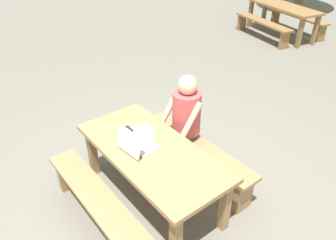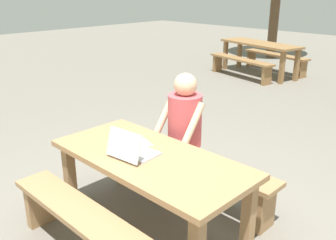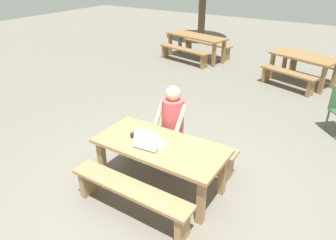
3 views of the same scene
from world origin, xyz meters
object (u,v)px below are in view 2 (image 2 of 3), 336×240
Objects in this scene: picnic_table_front at (150,167)px; small_pouch at (117,141)px; laptop at (132,150)px; picnic_table_mid at (260,48)px; person_seated at (183,125)px.

small_pouch is (-0.39, -0.04, 0.14)m from picnic_table_front.
laptop is 6.63m from picnic_table_mid.
small_pouch is at bearing -104.39° from person_seated.
picnic_table_front is 0.22m from laptop.
small_pouch is at bearing -173.91° from picnic_table_front.
person_seated reaches higher than laptop.
person_seated is at bearing 108.28° from picnic_table_front.
person_seated is at bearing -87.41° from laptop.
small_pouch is at bearing -57.34° from picnic_table_mid.
picnic_table_front is 0.83× the size of picnic_table_mid.
person_seated is at bearing 75.61° from small_pouch.
picnic_table_front is 4.70× the size of laptop.
picnic_table_front is at bearing -54.04° from picnic_table_mid.
laptop reaches higher than picnic_table_mid.
person_seated reaches higher than small_pouch.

